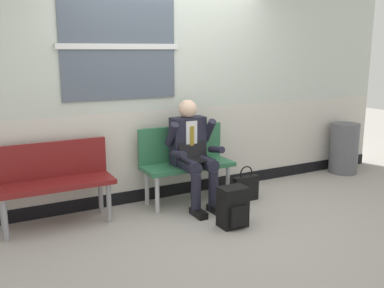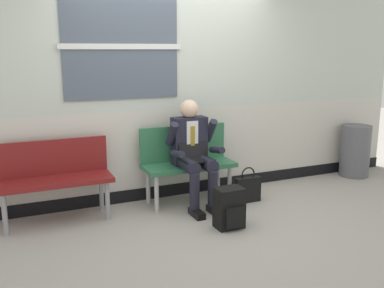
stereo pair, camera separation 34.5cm
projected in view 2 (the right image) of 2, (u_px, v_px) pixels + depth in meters
ground_plane at (195, 214)px, 4.78m from camera, size 18.00×18.00×0.00m
station_wall at (169, 77)px, 5.12m from camera, size 6.77×0.16×2.93m
bench_with_person at (187, 158)px, 5.12m from camera, size 1.08×0.42×0.89m
bench_empty at (54, 174)px, 4.52m from camera, size 1.16×0.42×0.85m
person_seated at (193, 151)px, 4.91m from camera, size 0.57×0.70×1.22m
backpack at (230, 208)px, 4.38m from camera, size 0.28×0.24×0.42m
handbag at (248, 189)px, 5.13m from camera, size 0.32×0.09×0.43m
trash_bin at (355, 151)px, 6.16m from camera, size 0.41×0.41×0.73m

